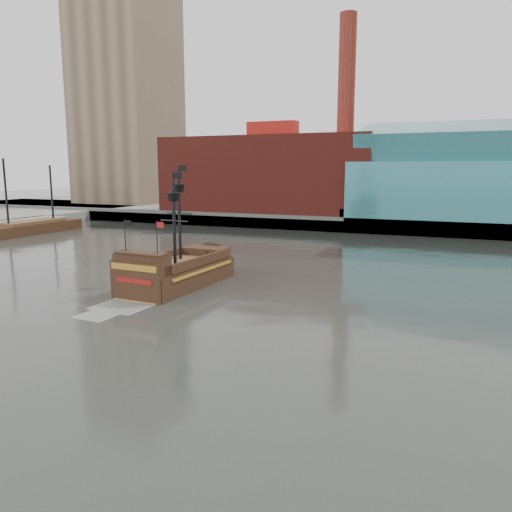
% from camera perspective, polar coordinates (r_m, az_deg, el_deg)
% --- Properties ---
extents(ground, '(400.00, 400.00, 0.00)m').
position_cam_1_polar(ground, '(28.57, -9.47, -12.40)').
color(ground, '#262823').
rests_on(ground, ground).
extents(promenade_far, '(220.00, 60.00, 2.00)m').
position_cam_1_polar(promenade_far, '(115.52, 15.80, 4.67)').
color(promenade_far, slate).
rests_on(promenade_far, ground).
extents(seawall, '(220.00, 1.00, 2.60)m').
position_cam_1_polar(seawall, '(86.43, 13.28, 3.34)').
color(seawall, '#4C4C49').
rests_on(seawall, ground).
extents(skyline, '(149.00, 45.00, 62.00)m').
position_cam_1_polar(skyline, '(108.04, 18.73, 16.72)').
color(skyline, '#7E634B').
rests_on(skyline, promenade_far).
extents(pirate_ship, '(5.68, 16.18, 11.96)m').
position_cam_1_polar(pirate_ship, '(46.94, -9.00, -2.14)').
color(pirate_ship, black).
rests_on(pirate_ship, ground).
extents(docked_vessel, '(4.53, 19.20, 13.02)m').
position_cam_1_polar(docked_vessel, '(92.86, -24.16, 2.88)').
color(docked_vessel, black).
rests_on(docked_vessel, ground).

